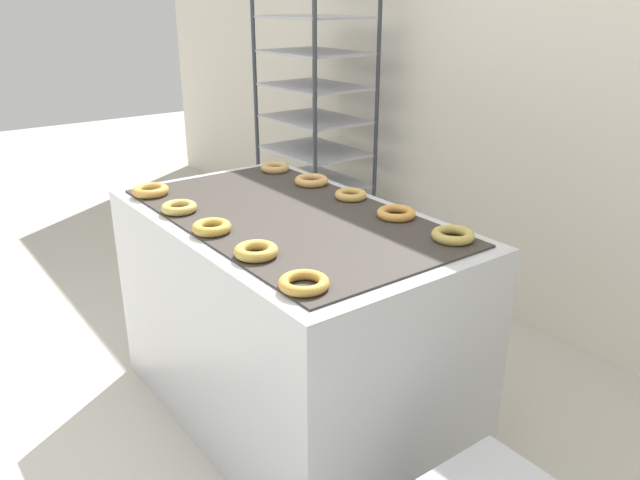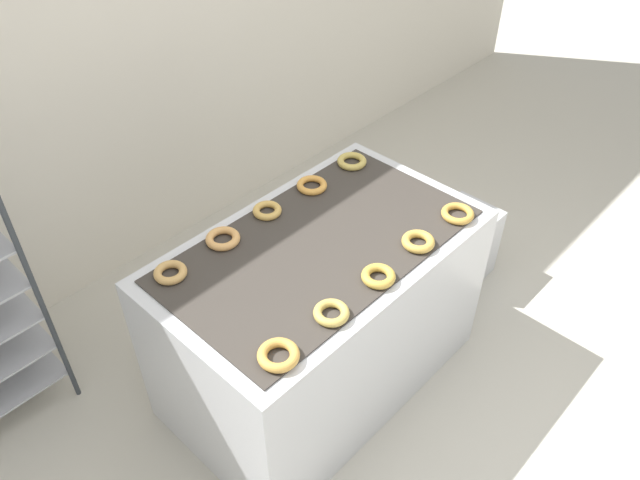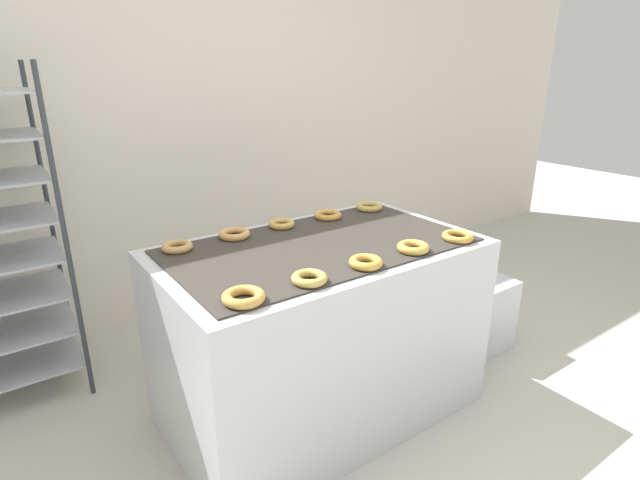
# 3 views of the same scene
# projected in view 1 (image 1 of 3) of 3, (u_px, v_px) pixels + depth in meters

# --- Properties ---
(ground_plane) EXTENTS (14.00, 14.00, 0.00)m
(ground_plane) POSITION_uv_depth(u_px,v_px,m) (138.00, 478.00, 2.26)
(ground_plane) COLOR beige
(wall_back) EXTENTS (8.00, 0.05, 2.80)m
(wall_back) POSITION_uv_depth(u_px,v_px,m) (542.00, 48.00, 2.92)
(wall_back) COLOR silver
(wall_back) RESTS_ON ground_plane
(fryer_machine) EXTENTS (1.43, 0.85, 0.87)m
(fryer_machine) POSITION_uv_depth(u_px,v_px,m) (290.00, 318.00, 2.47)
(fryer_machine) COLOR silver
(fryer_machine) RESTS_ON ground_plane
(baking_rack_cart) EXTENTS (0.64, 0.47, 1.65)m
(baking_rack_cart) POSITION_uv_depth(u_px,v_px,m) (315.00, 135.00, 3.79)
(baking_rack_cart) COLOR #33383D
(baking_rack_cart) RESTS_ON ground_plane
(donut_near_leftmost) EXTENTS (0.15, 0.15, 0.04)m
(donut_near_leftmost) POSITION_uv_depth(u_px,v_px,m) (150.00, 190.00, 2.53)
(donut_near_leftmost) COLOR gold
(donut_near_leftmost) RESTS_ON fryer_machine
(donut_near_left) EXTENTS (0.13, 0.13, 0.03)m
(donut_near_left) POSITION_uv_depth(u_px,v_px,m) (179.00, 207.00, 2.33)
(donut_near_left) COLOR tan
(donut_near_left) RESTS_ON fryer_machine
(donut_near_center) EXTENTS (0.14, 0.14, 0.04)m
(donut_near_center) POSITION_uv_depth(u_px,v_px,m) (211.00, 227.00, 2.13)
(donut_near_center) COLOR gold
(donut_near_center) RESTS_ON fryer_machine
(donut_near_right) EXTENTS (0.14, 0.14, 0.04)m
(donut_near_right) POSITION_uv_depth(u_px,v_px,m) (256.00, 251.00, 1.93)
(donut_near_right) COLOR gold
(donut_near_right) RESTS_ON fryer_machine
(donut_near_rightmost) EXTENTS (0.14, 0.14, 0.03)m
(donut_near_rightmost) POSITION_uv_depth(u_px,v_px,m) (304.00, 283.00, 1.72)
(donut_near_rightmost) COLOR gold
(donut_near_rightmost) RESTS_ON fryer_machine
(donut_far_leftmost) EXTENTS (0.13, 0.13, 0.03)m
(donut_far_leftmost) POSITION_uv_depth(u_px,v_px,m) (275.00, 168.00, 2.87)
(donut_far_leftmost) COLOR tan
(donut_far_leftmost) RESTS_ON fryer_machine
(donut_far_left) EXTENTS (0.14, 0.14, 0.03)m
(donut_far_left) POSITION_uv_depth(u_px,v_px,m) (311.00, 180.00, 2.68)
(donut_far_left) COLOR tan
(donut_far_left) RESTS_ON fryer_machine
(donut_far_center) EXTENTS (0.13, 0.13, 0.03)m
(donut_far_center) POSITION_uv_depth(u_px,v_px,m) (351.00, 195.00, 2.49)
(donut_far_center) COLOR tan
(donut_far_center) RESTS_ON fryer_machine
(donut_far_right) EXTENTS (0.14, 0.14, 0.03)m
(donut_far_right) POSITION_uv_depth(u_px,v_px,m) (396.00, 213.00, 2.28)
(donut_far_right) COLOR gold
(donut_far_right) RESTS_ON fryer_machine
(donut_far_rightmost) EXTENTS (0.14, 0.14, 0.03)m
(donut_far_rightmost) POSITION_uv_depth(u_px,v_px,m) (453.00, 235.00, 2.07)
(donut_far_rightmost) COLOR tan
(donut_far_rightmost) RESTS_ON fryer_machine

